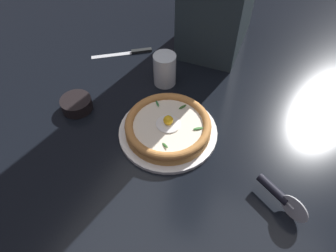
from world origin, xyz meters
TOP-DOWN VIEW (x-y plane):
  - ground_plane at (0.00, 0.00)m, footprint 2.40×2.40m
  - pizza_plate at (-0.01, -0.04)m, footprint 0.29×0.29m
  - pizza at (-0.01, -0.04)m, footprint 0.25×0.25m
  - side_bowl at (-0.31, -0.08)m, footprint 0.10×0.10m
  - pizza_cutter at (0.33, -0.11)m, footprint 0.14×0.08m
  - table_knife at (-0.31, 0.25)m, footprint 0.19×0.16m
  - drinking_glass at (-0.12, 0.16)m, footprint 0.08×0.08m

SIDE VIEW (x-z plane):
  - ground_plane at x=0.00m, z-range -0.03..0.00m
  - table_knife at x=-0.31m, z-range 0.00..0.01m
  - pizza_plate at x=-0.01m, z-range 0.00..0.01m
  - side_bowl at x=-0.31m, z-range 0.00..0.04m
  - pizza at x=-0.01m, z-range 0.00..0.06m
  - pizza_cutter at x=0.33m, z-range 0.00..0.07m
  - drinking_glass at x=-0.12m, z-range -0.01..0.10m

